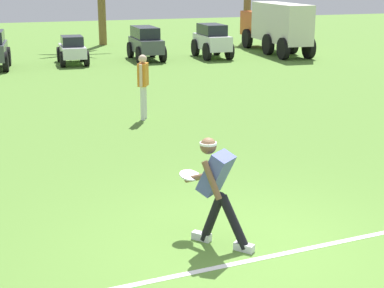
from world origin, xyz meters
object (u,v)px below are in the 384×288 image
at_px(frisbee_in_flight, 190,175).
at_px(teammate_near_sideline, 143,81).
at_px(parked_car_slot_f, 212,40).
at_px(box_truck, 276,25).
at_px(parked_car_slot_e, 146,42).
at_px(parked_car_slot_d, 72,50).
at_px(frisbee_thrower, 216,186).

bearing_deg(frisbee_in_flight, teammate_near_sideline, 80.15).
bearing_deg(parked_car_slot_f, frisbee_in_flight, -112.66).
xyz_separation_m(parked_car_slot_f, box_truck, (3.30, 0.60, 0.49)).
bearing_deg(parked_car_slot_f, parked_car_slot_e, 173.47).
height_order(parked_car_slot_d, parked_car_slot_f, parked_car_slot_f).
height_order(teammate_near_sideline, parked_car_slot_e, teammate_near_sideline).
distance_m(teammate_near_sideline, parked_car_slot_e, 10.53).
bearing_deg(parked_car_slot_f, frisbee_thrower, -111.51).
bearing_deg(frisbee_thrower, parked_car_slot_d, 87.37).
bearing_deg(teammate_near_sideline, parked_car_slot_d, 91.00).
relative_size(teammate_near_sideline, box_truck, 0.26).
distance_m(parked_car_slot_d, box_truck, 9.18).
bearing_deg(frisbee_thrower, box_truck, 60.30).
relative_size(teammate_near_sideline, parked_car_slot_d, 0.69).
xyz_separation_m(frisbee_thrower, parked_car_slot_e, (3.81, 17.11, -0.07)).
xyz_separation_m(teammate_near_sideline, parked_car_slot_e, (2.86, 10.13, -0.22)).
distance_m(frisbee_thrower, frisbee_in_flight, 0.55).
height_order(frisbee_thrower, frisbee_in_flight, frisbee_thrower).
bearing_deg(parked_car_slot_e, box_truck, 2.64).
relative_size(parked_car_slot_d, parked_car_slot_e, 0.93).
height_order(frisbee_in_flight, box_truck, box_truck).
distance_m(parked_car_slot_d, parked_car_slot_e, 3.05).
bearing_deg(frisbee_in_flight, parked_car_slot_e, 76.50).
distance_m(teammate_near_sideline, parked_car_slot_f, 11.33).
bearing_deg(box_truck, teammate_near_sideline, -130.75).
distance_m(frisbee_thrower, parked_car_slot_f, 18.05).
distance_m(parked_car_slot_f, box_truck, 3.39).
relative_size(frisbee_in_flight, parked_car_slot_e, 0.14).
height_order(parked_car_slot_d, parked_car_slot_e, parked_car_slot_e).
bearing_deg(box_truck, frisbee_thrower, -119.70).
height_order(frisbee_in_flight, parked_car_slot_d, parked_car_slot_d).
xyz_separation_m(teammate_near_sideline, parked_car_slot_d, (-0.17, 9.93, -0.38)).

